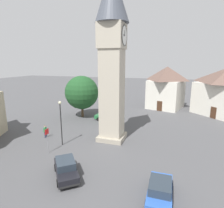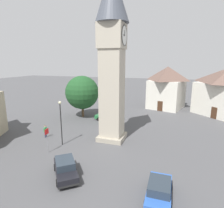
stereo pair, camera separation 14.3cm
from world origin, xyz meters
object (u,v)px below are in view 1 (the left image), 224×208
at_px(clock_tower, 112,44).
at_px(lamp_post, 61,116).
at_px(building_corner_back, 166,87).
at_px(pedestrian, 45,130).
at_px(car_red_corner, 66,168).
at_px(car_silver_kerb, 107,116).
at_px(tree, 82,93).
at_px(road_sign, 47,137).
at_px(car_blue_kerb, 160,190).

distance_m(clock_tower, lamp_post, 10.56).
distance_m(clock_tower, building_corner_back, 22.65).
bearing_deg(clock_tower, building_corner_back, 164.36).
xyz_separation_m(pedestrian, lamp_post, (1.32, 3.45, 2.62)).
bearing_deg(clock_tower, car_red_corner, -7.86).
height_order(car_silver_kerb, building_corner_back, building_corner_back).
height_order(tree, road_sign, tree).
bearing_deg(car_blue_kerb, clock_tower, -144.30).
height_order(car_silver_kerb, road_sign, road_sign).
height_order(car_red_corner, tree, tree).
bearing_deg(road_sign, pedestrian, -139.16).
distance_m(car_blue_kerb, car_red_corner, 8.14).
distance_m(pedestrian, road_sign, 4.83).
xyz_separation_m(pedestrian, tree, (-10.55, 0.15, 3.55)).
distance_m(clock_tower, car_silver_kerb, 13.88).
relative_size(pedestrian, building_corner_back, 0.18).
bearing_deg(lamp_post, tree, -164.46).
bearing_deg(clock_tower, car_silver_kerb, -155.46).
xyz_separation_m(car_red_corner, building_corner_back, (-29.79, 7.04, 3.88)).
height_order(car_silver_kerb, car_red_corner, same).
height_order(clock_tower, road_sign, clock_tower).
bearing_deg(car_silver_kerb, lamp_post, -9.55).
bearing_deg(car_silver_kerb, clock_tower, 24.54).
distance_m(car_red_corner, road_sign, 5.49).
relative_size(car_red_corner, tree, 0.56).
distance_m(building_corner_back, lamp_post, 26.67).
relative_size(car_red_corner, building_corner_back, 0.46).
bearing_deg(car_red_corner, clock_tower, 172.14).
bearing_deg(car_silver_kerb, building_corner_back, 145.44).
xyz_separation_m(clock_tower, road_sign, (5.94, -5.56, -10.14)).
height_order(pedestrian, lamp_post, lamp_post).
bearing_deg(building_corner_back, car_blue_kerb, 2.08).
bearing_deg(car_silver_kerb, pedestrian, -28.63).
xyz_separation_m(car_red_corner, tree, (-17.37, -7.25, 3.80)).
height_order(car_red_corner, pedestrian, pedestrian).
bearing_deg(tree, car_silver_kerb, 80.76).
distance_m(car_blue_kerb, tree, 23.79).
bearing_deg(car_red_corner, tree, -157.35).
distance_m(car_blue_kerb, building_corner_back, 30.44).
bearing_deg(clock_tower, road_sign, -43.07).
distance_m(clock_tower, car_blue_kerb, 16.30).
bearing_deg(lamp_post, car_red_corner, 35.67).
distance_m(car_silver_kerb, lamp_post, 11.55).
distance_m(car_silver_kerb, pedestrian, 11.07).
bearing_deg(road_sign, clock_tower, 136.93).
relative_size(clock_tower, road_sign, 7.36).
bearing_deg(car_blue_kerb, pedestrian, -114.88).
bearing_deg(clock_tower, car_blue_kerb, 35.70).
bearing_deg(building_corner_back, pedestrian, -32.15).
relative_size(clock_tower, pedestrian, 12.18).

